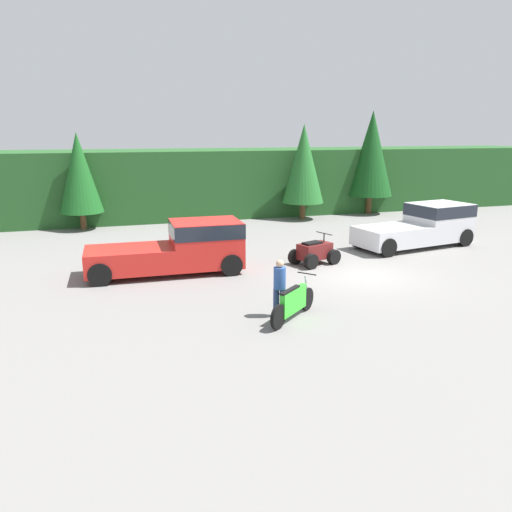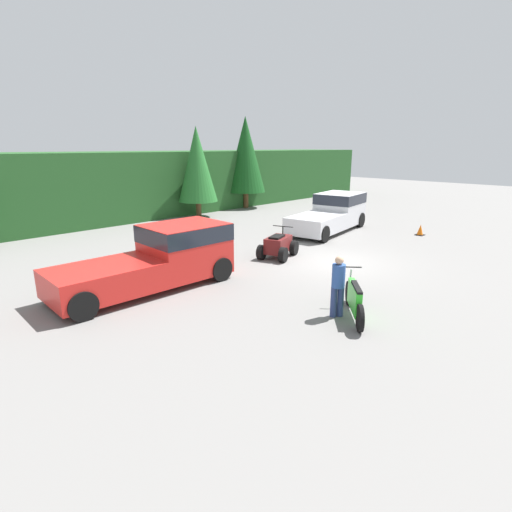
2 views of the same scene
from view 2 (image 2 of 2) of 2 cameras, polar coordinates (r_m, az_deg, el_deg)
The scene contains 10 objects.
ground_plane at distance 16.08m, azimuth 11.10°, elevation -0.81°, with size 80.00×80.00×0.00m, color slate.
hillside_backdrop at distance 27.77m, azimuth -17.61°, elevation 9.81°, with size 44.00×6.00×4.07m.
tree_mid_left at distance 25.83m, azimuth -8.43°, elevation 12.81°, with size 2.48×2.48×5.63m.
tree_mid_right at distance 29.63m, azimuth -1.51°, elevation 14.26°, with size 2.85×2.85×6.48m.
pickup_truck_red at distance 13.21m, azimuth -13.35°, elevation 0.04°, with size 5.75×2.30×1.92m.
pickup_truck_second at distance 22.03m, azimuth 10.88°, elevation 6.25°, with size 5.94×3.02×1.92m.
dirt_bike at distance 10.96m, azimuth 13.86°, elevation -6.07°, with size 1.90×1.67×1.16m.
quad_atv at distance 16.36m, azimuth 3.18°, elevation 1.44°, with size 2.11×1.70×1.21m.
rider_person at distance 10.74m, azimuth 11.64°, elevation -3.96°, with size 0.48×0.48×1.68m.
traffic_cone at distance 22.13m, azimuth 22.41°, elevation 3.41°, with size 0.42×0.42×0.55m.
Camera 2 is at (-12.94, -8.45, 4.42)m, focal length 28.00 mm.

